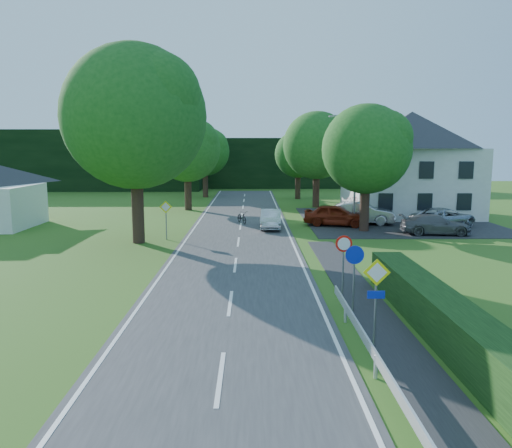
{
  "coord_description": "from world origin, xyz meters",
  "views": [
    {
      "loc": [
        0.77,
        -5.62,
        5.66
      ],
      "look_at": [
        1.0,
        17.63,
        2.1
      ],
      "focal_mm": 35.0,
      "sensor_mm": 36.0,
      "label": 1
    }
  ],
  "objects_px": {
    "motorcycle": "(242,217)",
    "parked_car_silver_b": "(443,218)",
    "parked_car_silver_a": "(360,213)",
    "parked_car_grey": "(435,225)",
    "parked_car_red": "(336,215)",
    "parasol": "(356,208)",
    "streetlight": "(353,165)",
    "moving_car": "(271,219)"
  },
  "relations": [
    {
      "from": "motorcycle",
      "to": "parked_car_silver_b",
      "type": "height_order",
      "value": "parked_car_silver_b"
    },
    {
      "from": "parked_car_silver_a",
      "to": "parked_car_grey",
      "type": "bearing_deg",
      "value": -129.09
    },
    {
      "from": "parked_car_red",
      "to": "parked_car_silver_b",
      "type": "relative_size",
      "value": 0.89
    },
    {
      "from": "motorcycle",
      "to": "parked_car_silver_a",
      "type": "xyz_separation_m",
      "value": [
        8.84,
        -0.44,
        0.36
      ]
    },
    {
      "from": "motorcycle",
      "to": "parasol",
      "type": "distance_m",
      "value": 8.98
    },
    {
      "from": "parked_car_red",
      "to": "parasol",
      "type": "distance_m",
      "value": 3.33
    },
    {
      "from": "parasol",
      "to": "parked_car_silver_a",
      "type": "bearing_deg",
      "value": -90.79
    },
    {
      "from": "parked_car_silver_b",
      "to": "streetlight",
      "type": "bearing_deg",
      "value": 52.85
    },
    {
      "from": "streetlight",
      "to": "motorcycle",
      "type": "bearing_deg",
      "value": 169.24
    },
    {
      "from": "parasol",
      "to": "parked_car_silver_b",
      "type": "bearing_deg",
      "value": -33.92
    },
    {
      "from": "motorcycle",
      "to": "parked_car_grey",
      "type": "relative_size",
      "value": 0.4
    },
    {
      "from": "motorcycle",
      "to": "parked_car_silver_b",
      "type": "xyz_separation_m",
      "value": [
        14.31,
        -2.29,
        0.25
      ]
    },
    {
      "from": "moving_car",
      "to": "parked_car_silver_b",
      "type": "relative_size",
      "value": 0.78
    },
    {
      "from": "motorcycle",
      "to": "parked_car_red",
      "type": "relative_size",
      "value": 0.39
    },
    {
      "from": "parasol",
      "to": "parked_car_grey",
      "type": "bearing_deg",
      "value": -58.57
    },
    {
      "from": "parked_car_silver_a",
      "to": "parked_car_grey",
      "type": "distance_m",
      "value": 6.04
    },
    {
      "from": "streetlight",
      "to": "motorcycle",
      "type": "height_order",
      "value": "streetlight"
    },
    {
      "from": "streetlight",
      "to": "moving_car",
      "type": "height_order",
      "value": "streetlight"
    },
    {
      "from": "streetlight",
      "to": "parked_car_silver_b",
      "type": "bearing_deg",
      "value": -6.98
    },
    {
      "from": "moving_car",
      "to": "parasol",
      "type": "distance_m",
      "value": 7.78
    },
    {
      "from": "motorcycle",
      "to": "moving_car",
      "type": "bearing_deg",
      "value": -70.01
    },
    {
      "from": "motorcycle",
      "to": "parked_car_silver_b",
      "type": "distance_m",
      "value": 14.5
    },
    {
      "from": "moving_car",
      "to": "parasol",
      "type": "xyz_separation_m",
      "value": [
        6.78,
        3.8,
        0.29
      ]
    },
    {
      "from": "streetlight",
      "to": "parked_car_red",
      "type": "distance_m",
      "value": 3.82
    },
    {
      "from": "parked_car_silver_b",
      "to": "parked_car_red",
      "type": "bearing_deg",
      "value": 52.1
    },
    {
      "from": "motorcycle",
      "to": "parked_car_red",
      "type": "height_order",
      "value": "parked_car_red"
    },
    {
      "from": "parked_car_red",
      "to": "parked_car_grey",
      "type": "relative_size",
      "value": 1.02
    },
    {
      "from": "streetlight",
      "to": "parked_car_grey",
      "type": "xyz_separation_m",
      "value": [
        4.78,
        -3.5,
        -3.78
      ]
    },
    {
      "from": "streetlight",
      "to": "parked_car_silver_a",
      "type": "distance_m",
      "value": 3.85
    },
    {
      "from": "streetlight",
      "to": "parasol",
      "type": "bearing_deg",
      "value": 73.14
    },
    {
      "from": "moving_car",
      "to": "parked_car_silver_b",
      "type": "height_order",
      "value": "parked_car_silver_b"
    },
    {
      "from": "streetlight",
      "to": "motorcycle",
      "type": "distance_m",
      "value": 9.04
    },
    {
      "from": "moving_car",
      "to": "parked_car_grey",
      "type": "relative_size",
      "value": 0.9
    },
    {
      "from": "streetlight",
      "to": "motorcycle",
      "type": "xyz_separation_m",
      "value": [
        -7.99,
        1.52,
        -3.96
      ]
    },
    {
      "from": "parked_car_grey",
      "to": "streetlight",
      "type": "bearing_deg",
      "value": 58.58
    },
    {
      "from": "parked_car_red",
      "to": "parked_car_grey",
      "type": "distance_m",
      "value": 6.99
    },
    {
      "from": "motorcycle",
      "to": "parked_car_grey",
      "type": "xyz_separation_m",
      "value": [
        12.77,
        -5.02,
        0.18
      ]
    },
    {
      "from": "motorcycle",
      "to": "parked_car_red",
      "type": "xyz_separation_m",
      "value": [
        6.86,
        -1.28,
        0.31
      ]
    },
    {
      "from": "moving_car",
      "to": "parked_car_silver_a",
      "type": "height_order",
      "value": "parked_car_silver_a"
    },
    {
      "from": "parked_car_silver_b",
      "to": "parked_car_silver_a",
      "type": "bearing_deg",
      "value": 41.11
    },
    {
      "from": "streetlight",
      "to": "parasol",
      "type": "relative_size",
      "value": 3.78
    },
    {
      "from": "parked_car_grey",
      "to": "parasol",
      "type": "bearing_deg",
      "value": 36.21
    }
  ]
}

